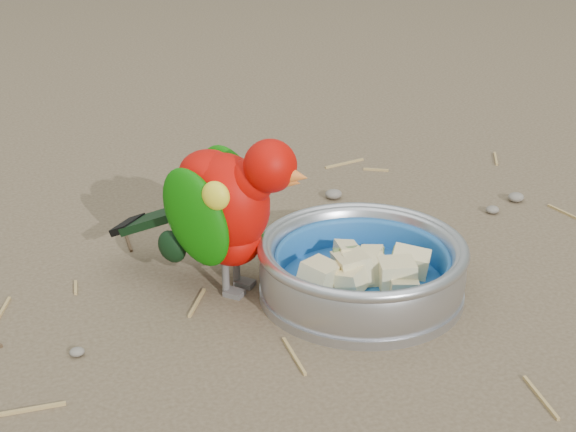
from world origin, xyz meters
name	(u,v)px	position (x,y,z in m)	size (l,w,h in m)	color
ground	(359,331)	(0.00, 0.00, 0.00)	(60.00, 60.00, 0.00)	brown
food_bowl	(361,289)	(0.03, 0.07, 0.01)	(0.22, 0.22, 0.02)	#B2B2BA
bowl_wall	(362,263)	(0.03, 0.07, 0.04)	(0.22, 0.22, 0.04)	#B2B2BA
fruit_wedges	(362,269)	(0.03, 0.07, 0.03)	(0.13, 0.13, 0.03)	beige
lory_parrot	(226,216)	(-0.10, 0.13, 0.08)	(0.10, 0.21, 0.17)	#B90802
ground_debris	(343,284)	(0.02, 0.09, 0.00)	(0.90, 0.80, 0.01)	#AB8A50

